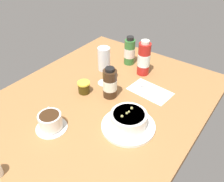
# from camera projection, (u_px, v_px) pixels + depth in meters

# --- Properties ---
(ground_plane) EXTENTS (1.10, 0.84, 0.03)m
(ground_plane) POSITION_uv_depth(u_px,v_px,m) (99.00, 104.00, 1.04)
(ground_plane) COLOR #9E6B3D
(porridge_bowl) EXTENTS (0.21, 0.21, 0.08)m
(porridge_bowl) POSITION_uv_depth(u_px,v_px,m) (128.00, 121.00, 0.89)
(porridge_bowl) COLOR white
(porridge_bowl) RESTS_ON ground_plane
(cutlery_setting) EXTENTS (0.13, 0.20, 0.01)m
(cutlery_setting) POSITION_uv_depth(u_px,v_px,m) (149.00, 90.00, 1.10)
(cutlery_setting) COLOR white
(cutlery_setting) RESTS_ON ground_plane
(coffee_cup) EXTENTS (0.12, 0.12, 0.07)m
(coffee_cup) POSITION_uv_depth(u_px,v_px,m) (51.00, 122.00, 0.89)
(coffee_cup) COLOR white
(coffee_cup) RESTS_ON ground_plane
(wine_glass) EXTENTS (0.06, 0.06, 0.19)m
(wine_glass) POSITION_uv_depth(u_px,v_px,m) (104.00, 61.00, 1.08)
(wine_glass) COLOR white
(wine_glass) RESTS_ON ground_plane
(jam_jar) EXTENTS (0.06, 0.06, 0.05)m
(jam_jar) POSITION_uv_depth(u_px,v_px,m) (84.00, 87.00, 1.08)
(jam_jar) COLOR #3B2E0B
(jam_jar) RESTS_ON ground_plane
(sauce_bottle_brown) EXTENTS (0.06, 0.06, 0.15)m
(sauce_bottle_brown) POSITION_uv_depth(u_px,v_px,m) (110.00, 83.00, 1.03)
(sauce_bottle_brown) COLOR #382314
(sauce_bottle_brown) RESTS_ON ground_plane
(sauce_bottle_green) EXTENTS (0.06, 0.06, 0.15)m
(sauce_bottle_green) POSITION_uv_depth(u_px,v_px,m) (130.00, 52.00, 1.26)
(sauce_bottle_green) COLOR #337233
(sauce_bottle_green) RESTS_ON ground_plane
(sauce_bottle_red) EXTENTS (0.06, 0.06, 0.18)m
(sauce_bottle_red) POSITION_uv_depth(u_px,v_px,m) (144.00, 59.00, 1.17)
(sauce_bottle_red) COLOR #B21E19
(sauce_bottle_red) RESTS_ON ground_plane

